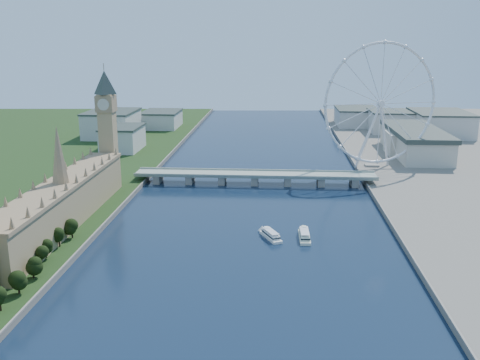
{
  "coord_description": "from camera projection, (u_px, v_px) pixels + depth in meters",
  "views": [
    {
      "loc": [
        18.68,
        -174.45,
        128.14
      ],
      "look_at": [
        -7.57,
        210.0,
        26.84
      ],
      "focal_mm": 40.0,
      "sensor_mm": 36.0,
      "label": 1
    }
  ],
  "objects": [
    {
      "name": "london_eye",
      "position": [
        381.0,
        104.0,
        519.68
      ],
      "size": [
        113.6,
        39.12,
        124.3
      ],
      "color": "silver",
      "rests_on": "ground"
    },
    {
      "name": "parliament_range",
      "position": [
        63.0,
        203.0,
        369.9
      ],
      "size": [
        24.0,
        200.0,
        70.0
      ],
      "color": "tan",
      "rests_on": "ground"
    },
    {
      "name": "westminster_bridge",
      "position": [
        255.0,
        177.0,
        489.92
      ],
      "size": [
        220.0,
        22.0,
        9.5
      ],
      "color": "gray",
      "rests_on": "ground"
    },
    {
      "name": "county_hall",
      "position": [
        414.0,
        156.0,
        605.51
      ],
      "size": [
        54.0,
        144.0,
        35.0
      ],
      "primitive_type": null,
      "color": "beige",
      "rests_on": "ground"
    },
    {
      "name": "big_ben",
      "position": [
        107.0,
        113.0,
        461.88
      ],
      "size": [
        20.02,
        20.02,
        110.0
      ],
      "color": "tan",
      "rests_on": "ground"
    },
    {
      "name": "city_skyline",
      "position": [
        291.0,
        123.0,
        735.66
      ],
      "size": [
        505.0,
        280.0,
        32.0
      ],
      "color": "beige",
      "rests_on": "ground"
    },
    {
      "name": "tree_row",
      "position": [
        6.0,
        289.0,
        263.14
      ],
      "size": [
        7.9,
        183.9,
        20.79
      ],
      "color": "black",
      "rests_on": "ground"
    },
    {
      "name": "tour_boat_far",
      "position": [
        304.0,
        239.0,
        354.97
      ],
      "size": [
        7.84,
        28.73,
        6.31
      ],
      "primitive_type": null,
      "rotation": [
        0.0,
        0.0,
        0.02
      ],
      "color": "silver",
      "rests_on": "ground"
    },
    {
      "name": "tour_boat_near",
      "position": [
        271.0,
        238.0,
        355.94
      ],
      "size": [
        17.5,
        26.94,
        5.85
      ],
      "primitive_type": null,
      "rotation": [
        0.0,
        0.0,
        0.44
      ],
      "color": "white",
      "rests_on": "ground"
    }
  ]
}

